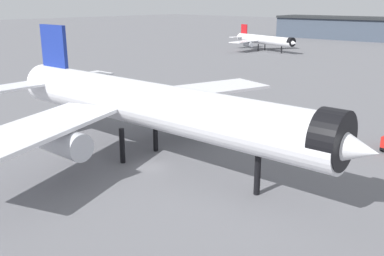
% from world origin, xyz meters
% --- Properties ---
extents(ground, '(900.00, 900.00, 0.00)m').
position_xyz_m(ground, '(0.00, 0.00, 0.00)').
color(ground, slate).
extents(airliner_near_gate, '(61.02, 55.64, 17.91)m').
position_xyz_m(airliner_near_gate, '(-2.06, 1.78, 7.89)').
color(airliner_near_gate, white).
rests_on(airliner_near_gate, ground).
extents(airliner_far_taxiway, '(37.86, 33.88, 10.83)m').
position_xyz_m(airliner_far_taxiway, '(-67.36, 126.87, 4.77)').
color(airliner_far_taxiway, white).
rests_on(airliner_far_taxiway, ground).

